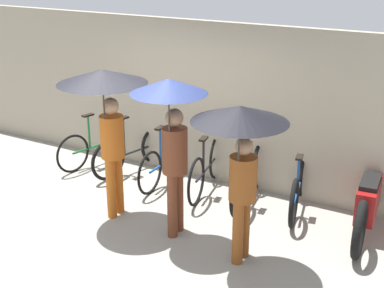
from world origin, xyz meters
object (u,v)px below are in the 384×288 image
at_px(motorcycle, 368,201).
at_px(parked_bicycle_3, 207,167).
at_px(parked_bicycle_2, 167,160).
at_px(pedestrian_center, 171,118).
at_px(parked_bicycle_1, 133,150).
at_px(parked_bicycle_0, 99,143).
at_px(pedestrian_leading, 105,99).
at_px(pedestrian_trailing, 241,139).
at_px(parked_bicycle_5, 298,186).
at_px(parked_bicycle_4, 250,176).

bearing_deg(motorcycle, parked_bicycle_3, 83.49).
height_order(parked_bicycle_2, parked_bicycle_3, parked_bicycle_3).
bearing_deg(pedestrian_center, parked_bicycle_1, -46.89).
xyz_separation_m(parked_bicycle_1, pedestrian_center, (1.70, -1.52, 1.25)).
relative_size(parked_bicycle_0, parked_bicycle_3, 1.00).
bearing_deg(motorcycle, pedestrian_leading, 108.67).
bearing_deg(motorcycle, pedestrian_trailing, 138.84).
xyz_separation_m(pedestrian_center, motorcycle, (2.12, 1.40, -1.19)).
xyz_separation_m(parked_bicycle_0, pedestrian_trailing, (3.40, -1.68, 1.21)).
height_order(parked_bicycle_1, parked_bicycle_5, parked_bicycle_1).
xyz_separation_m(pedestrian_center, pedestrian_trailing, (0.99, -0.16, -0.04)).
xyz_separation_m(parked_bicycle_1, pedestrian_leading, (0.70, -1.50, 1.34)).
bearing_deg(parked_bicycle_4, parked_bicycle_1, 80.19).
bearing_deg(parked_bicycle_1, parked_bicycle_4, -78.72).
relative_size(parked_bicycle_0, motorcycle, 0.79).
bearing_deg(motorcycle, parked_bicycle_2, 84.24).
bearing_deg(parked_bicycle_4, parked_bicycle_2, 82.84).
bearing_deg(parked_bicycle_5, pedestrian_leading, 112.71).
distance_m(parked_bicycle_4, motorcycle, 1.69).
relative_size(pedestrian_center, pedestrian_trailing, 1.08).
distance_m(parked_bicycle_5, pedestrian_leading, 2.94).
relative_size(pedestrian_leading, pedestrian_center, 1.00).
bearing_deg(motorcycle, parked_bicycle_0, 83.28).
bearing_deg(parked_bicycle_1, parked_bicycle_0, 103.61).
relative_size(parked_bicycle_0, parked_bicycle_2, 1.02).
distance_m(parked_bicycle_2, parked_bicycle_4, 1.42).
relative_size(parked_bicycle_1, parked_bicycle_5, 1.01).
height_order(parked_bicycle_5, pedestrian_leading, pedestrian_leading).
relative_size(parked_bicycle_0, pedestrian_leading, 0.83).
distance_m(parked_bicycle_4, pedestrian_leading, 2.41).
bearing_deg(parked_bicycle_3, parked_bicycle_1, 76.53).
bearing_deg(parked_bicycle_5, pedestrian_trailing, 162.35).
height_order(parked_bicycle_5, motorcycle, parked_bicycle_5).
bearing_deg(parked_bicycle_0, parked_bicycle_5, -78.43).
relative_size(parked_bicycle_3, motorcycle, 0.79).
distance_m(pedestrian_leading, pedestrian_center, 1.00).
xyz_separation_m(parked_bicycle_0, motorcycle, (4.53, -0.11, 0.06)).
height_order(parked_bicycle_1, parked_bicycle_3, parked_bicycle_1).
bearing_deg(pedestrian_leading, motorcycle, -159.05).
xyz_separation_m(parked_bicycle_2, parked_bicycle_3, (0.71, 0.03, 0.02)).
height_order(pedestrian_center, motorcycle, pedestrian_center).
relative_size(parked_bicycle_3, pedestrian_center, 0.82).
xyz_separation_m(pedestrian_leading, pedestrian_center, (1.00, -0.02, -0.10)).
bearing_deg(parked_bicycle_1, motorcycle, -78.44).
bearing_deg(parked_bicycle_2, parked_bicycle_0, 83.65).
height_order(parked_bicycle_3, parked_bicycle_4, parked_bicycle_3).
bearing_deg(pedestrian_center, pedestrian_trailing, 165.51).
bearing_deg(pedestrian_trailing, motorcycle, -125.46).
distance_m(parked_bicycle_0, pedestrian_leading, 2.46).
xyz_separation_m(parked_bicycle_2, pedestrian_trailing, (1.98, -1.59, 1.20)).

